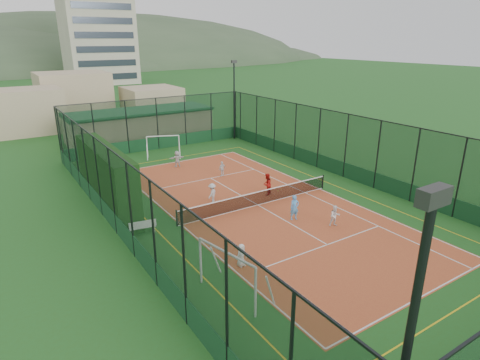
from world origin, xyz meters
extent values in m
plane|color=#26591E|center=(0.00, 0.00, 0.00)|extent=(300.00, 300.00, 0.00)
cube|color=#AA3D25|center=(0.00, 0.00, 0.01)|extent=(11.17, 23.97, 0.01)
cube|color=beige|center=(12.00, 82.00, 15.00)|extent=(15.00, 12.00, 30.00)
cube|color=black|center=(-8.30, 4.90, 2.01)|extent=(1.38, 9.19, 4.02)
imported|color=white|center=(-4.99, -5.67, 0.59)|extent=(0.62, 0.46, 1.16)
imported|color=#54A7F0|center=(0.58, -2.98, 0.78)|extent=(0.63, 0.49, 1.54)
imported|color=white|center=(1.96, -4.96, 0.65)|extent=(0.74, 0.66, 1.27)
imported|color=silver|center=(-2.33, 1.97, 0.69)|extent=(1.01, 0.92, 1.36)
imported|color=silver|center=(1.04, 6.37, 0.62)|extent=(0.76, 0.46, 1.21)
imported|color=silver|center=(-0.93, 10.58, 0.71)|extent=(1.33, 0.55, 1.40)
imported|color=red|center=(1.62, 1.20, 0.78)|extent=(0.95, 0.90, 1.54)
sphere|color=#CCE033|center=(2.67, 1.28, 0.04)|extent=(0.07, 0.07, 0.07)
sphere|color=#CCE033|center=(-1.97, 1.83, 0.04)|extent=(0.07, 0.07, 0.07)
sphere|color=#CCE033|center=(3.11, 1.45, 0.04)|extent=(0.07, 0.07, 0.07)
camera|label=1|loc=(-14.19, -19.77, 10.39)|focal=30.00mm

